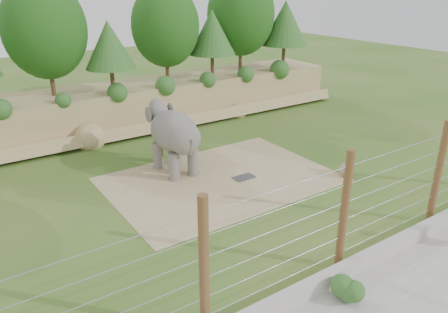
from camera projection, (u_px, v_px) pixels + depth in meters
ground at (252, 209)px, 17.44m from camera, size 90.00×90.00×0.00m
back_embankment at (132, 62)px, 25.95m from camera, size 30.00×5.52×8.77m
dirt_patch at (221, 179)px, 19.99m from camera, size 10.00×7.00×0.02m
drain_grate at (244, 177)px, 20.14m from camera, size 1.00×0.60×0.03m
elephant at (174, 141)px, 20.30m from camera, size 1.67×3.83×3.09m
stone_ball at (346, 170)px, 20.18m from camera, size 0.66×0.66×0.66m
retaining_wall at (351, 267)px, 13.51m from camera, size 26.00×0.35×0.50m
walkway at (406, 311)px, 12.07m from camera, size 26.00×4.00×0.01m
barrier_fence at (344, 211)px, 13.23m from camera, size 20.26×0.26×4.00m
walkway_shrub at (349, 291)px, 12.34m from camera, size 0.69×0.69×0.69m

